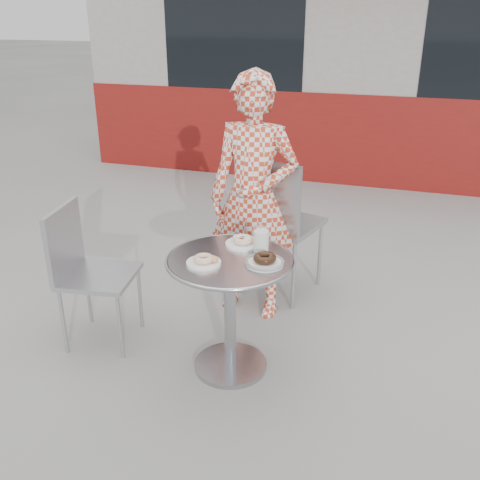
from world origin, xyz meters
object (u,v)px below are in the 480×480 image
(bistro_table, at_px, (230,287))
(chair_far, at_px, (281,251))
(chair_left, at_px, (100,301))
(seated_person, at_px, (253,199))
(plate_far, at_px, (243,242))
(plate_checker, at_px, (265,261))
(plate_near, at_px, (204,261))
(milk_cup, at_px, (261,240))

(bistro_table, xyz_separation_m, chair_far, (0.04, 0.95, -0.20))
(chair_left, height_order, seated_person, seated_person)
(plate_far, relative_size, plate_checker, 0.95)
(chair_left, xyz_separation_m, plate_near, (0.71, -0.13, 0.43))
(plate_checker, xyz_separation_m, milk_cup, (-0.06, 0.14, 0.05))
(seated_person, height_order, plate_far, seated_person)
(plate_far, relative_size, milk_cup, 1.40)
(chair_left, bearing_deg, bistro_table, -100.89)
(bistro_table, distance_m, plate_far, 0.26)
(bistro_table, relative_size, plate_checker, 3.35)
(chair_far, distance_m, plate_far, 0.86)
(chair_far, bearing_deg, milk_cup, 110.94)
(bistro_table, distance_m, chair_far, 0.98)
(chair_far, relative_size, chair_left, 1.18)
(bistro_table, distance_m, plate_checker, 0.26)
(chair_left, height_order, plate_far, chair_left)
(chair_left, distance_m, plate_far, 0.94)
(plate_near, relative_size, milk_cup, 1.28)
(milk_cup, bearing_deg, plate_checker, -67.20)
(plate_far, xyz_separation_m, plate_checker, (0.17, -0.19, -0.00))
(bistro_table, relative_size, milk_cup, 4.93)
(chair_left, height_order, milk_cup, chair_left)
(seated_person, distance_m, plate_checker, 0.71)
(seated_person, relative_size, plate_far, 8.06)
(chair_left, bearing_deg, chair_far, -51.46)
(chair_far, bearing_deg, plate_near, 97.45)
(bistro_table, xyz_separation_m, chair_left, (-0.81, 0.03, -0.25))
(seated_person, xyz_separation_m, plate_checker, (0.26, -0.66, -0.08))
(bistro_table, xyz_separation_m, plate_checker, (0.18, -0.01, 0.18))
(chair_far, xyz_separation_m, plate_far, (-0.03, -0.77, 0.38))
(plate_far, height_order, plate_checker, plate_checker)
(chair_far, relative_size, milk_cup, 7.22)
(bistro_table, height_order, seated_person, seated_person)
(plate_far, xyz_separation_m, plate_near, (-0.11, -0.28, -0.00))
(plate_checker, distance_m, milk_cup, 0.16)
(chair_left, relative_size, milk_cup, 6.13)
(plate_far, bearing_deg, milk_cup, -21.97)
(seated_person, xyz_separation_m, plate_near, (-0.03, -0.75, -0.08))
(plate_far, height_order, milk_cup, milk_cup)
(bistro_table, bearing_deg, chair_left, 177.91)
(bistro_table, bearing_deg, plate_near, -135.66)
(chair_far, relative_size, plate_near, 5.63)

